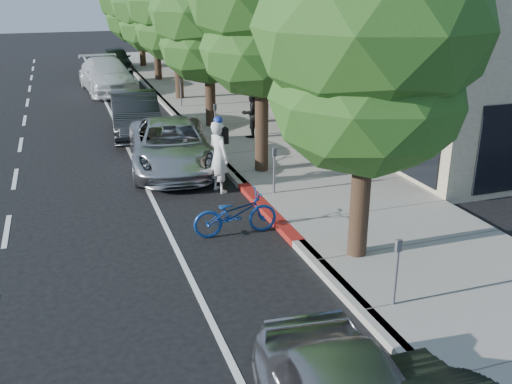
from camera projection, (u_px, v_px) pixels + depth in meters
name	position (u px, v px, depth m)	size (l,w,h in m)	color
ground	(282.00, 229.00, 13.57)	(120.00, 120.00, 0.00)	black
sidewalk	(261.00, 136.00, 21.33)	(4.60, 56.00, 0.15)	gray
curb	(201.00, 142.00, 20.63)	(0.30, 56.00, 0.15)	#9E998E
curb_red_segment	(268.00, 211.00, 14.43)	(0.32, 4.00, 0.15)	maroon
storefront_building	(326.00, 20.00, 31.23)	(10.00, 36.00, 7.00)	beige
street_tree_0	(371.00, 33.00, 10.45)	(4.49, 4.49, 7.49)	black
street_tree_1	(262.00, 0.00, 15.63)	(4.21, 4.21, 7.96)	black
street_tree_2	(208.00, 13.00, 21.16)	(4.46, 4.46, 7.20)	black
street_tree_3	(176.00, 3.00, 26.42)	(4.65, 4.65, 7.47)	black
street_tree_4	(154.00, 4.00, 31.83)	(4.89, 4.89, 7.21)	black
cyclist	(219.00, 157.00, 15.66)	(0.74, 0.48, 2.02)	silver
bicycle	(235.00, 214.00, 13.11)	(0.69, 1.97, 1.04)	#154096
silver_suv	(171.00, 145.00, 17.71)	(2.47, 5.36, 1.49)	#B6B6BB
dark_sedan	(135.00, 115.00, 21.51)	(1.70, 4.87, 1.60)	black
white_pickup	(107.00, 75.00, 30.04)	(2.41, 5.93, 1.72)	silver
dark_suv_far	(116.00, 59.00, 37.28)	(1.76, 4.38, 1.49)	black
pedestrian	(252.00, 113.00, 20.69)	(0.86, 0.67, 1.77)	black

